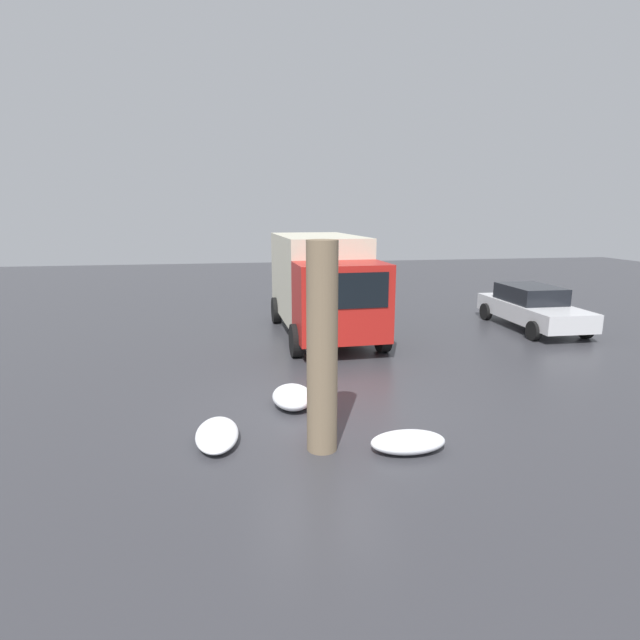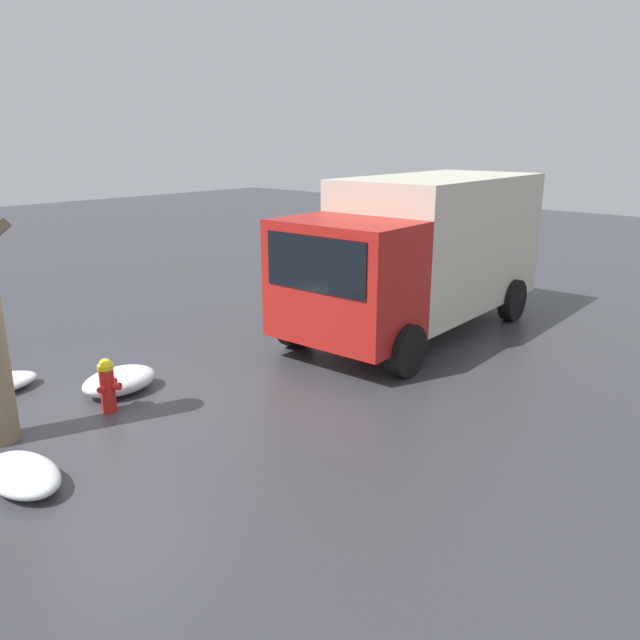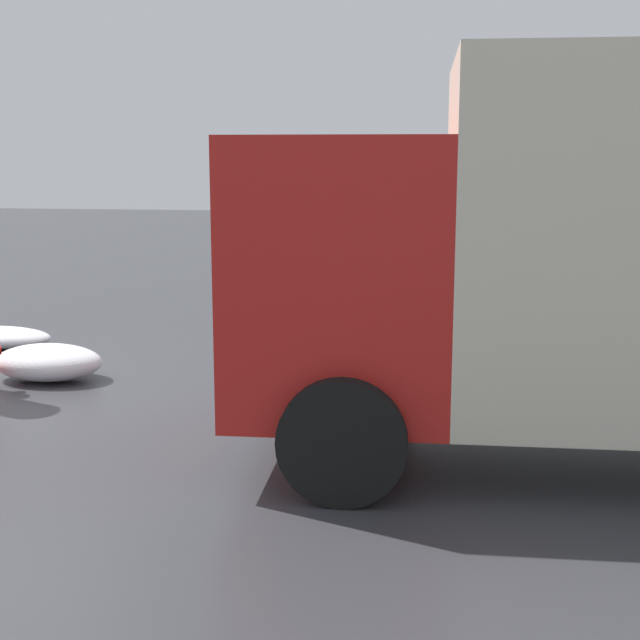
# 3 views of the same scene
# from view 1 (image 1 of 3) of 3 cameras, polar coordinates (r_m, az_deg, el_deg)

# --- Properties ---
(ground_plane) EXTENTS (60.00, 60.00, 0.00)m
(ground_plane) POSITION_cam_1_polar(r_m,az_deg,el_deg) (9.81, 0.18, -10.64)
(ground_plane) COLOR #38383D
(fire_hydrant) EXTENTS (0.40, 0.35, 0.81)m
(fire_hydrant) POSITION_cam_1_polar(r_m,az_deg,el_deg) (9.66, 0.20, -8.35)
(fire_hydrant) COLOR red
(fire_hydrant) RESTS_ON ground_plane
(tree_trunk) EXTENTS (0.75, 0.49, 3.41)m
(tree_trunk) POSITION_cam_1_polar(r_m,az_deg,el_deg) (7.86, 0.24, -3.23)
(tree_trunk) COLOR #7F6B51
(tree_trunk) RESTS_ON ground_plane
(delivery_truck) EXTENTS (6.54, 2.93, 3.09)m
(delivery_truck) POSITION_cam_1_polar(r_m,az_deg,el_deg) (15.73, 0.17, 4.42)
(delivery_truck) COLOR red
(delivery_truck) RESTS_ON ground_plane
(parked_car) EXTENTS (4.46, 1.97, 1.41)m
(parked_car) POSITION_cam_1_polar(r_m,az_deg,el_deg) (18.10, 23.06, 1.41)
(parked_car) COLOR silver
(parked_car) RESTS_ON ground_plane
(snow_pile_by_hydrant) EXTENTS (1.18, 0.81, 0.39)m
(snow_pile_by_hydrant) POSITION_cam_1_polar(r_m,az_deg,el_deg) (10.12, -3.15, -8.75)
(snow_pile_by_hydrant) COLOR white
(snow_pile_by_hydrant) RESTS_ON ground_plane
(snow_pile_curbside) EXTENTS (0.70, 1.25, 0.30)m
(snow_pile_curbside) POSITION_cam_1_polar(r_m,az_deg,el_deg) (8.47, 10.02, -13.56)
(snow_pile_curbside) COLOR white
(snow_pile_curbside) RESTS_ON ground_plane
(snow_pile_by_tree) EXTENTS (1.41, 0.72, 0.26)m
(snow_pile_by_tree) POSITION_cam_1_polar(r_m,az_deg,el_deg) (8.83, -11.68, -12.69)
(snow_pile_by_tree) COLOR white
(snow_pile_by_tree) RESTS_ON ground_plane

